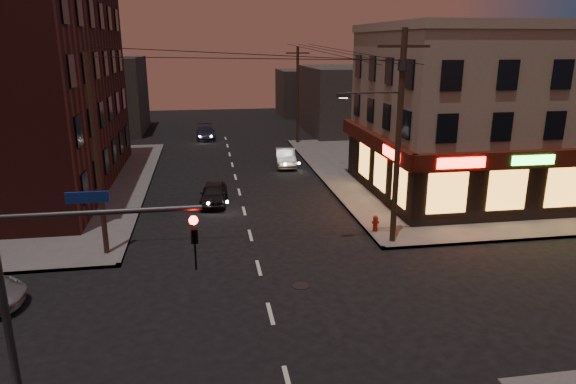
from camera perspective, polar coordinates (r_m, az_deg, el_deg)
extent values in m
plane|color=black|center=(19.25, -1.97, -13.36)|extent=(120.00, 120.00, 0.00)
cube|color=#514F4C|center=(41.94, 19.60, 2.34)|extent=(24.00, 28.00, 0.15)
cube|color=gray|center=(35.37, 21.73, 8.07)|extent=(15.00, 12.00, 10.00)
cube|color=gray|center=(35.11, 22.66, 16.55)|extent=(15.20, 12.20, 0.50)
cube|color=black|center=(31.12, 26.59, 0.27)|extent=(15.12, 0.25, 3.40)
cube|color=black|center=(32.83, 9.86, 2.55)|extent=(0.25, 12.12, 3.40)
cube|color=#44130B|center=(30.49, 27.34, 3.37)|extent=(15.60, 0.50, 0.90)
cube|color=#44130B|center=(32.36, 9.51, 5.63)|extent=(0.50, 12.60, 0.90)
cube|color=#FF140C|center=(27.45, 18.71, 3.08)|extent=(2.60, 0.06, 0.55)
cube|color=#26FF3F|center=(29.52, 25.61, 3.22)|extent=(2.40, 0.06, 0.50)
cube|color=#FF140C|center=(28.76, 11.40, 4.20)|extent=(0.06, 2.60, 0.55)
cube|color=#FF9E38|center=(30.63, 25.86, 0.33)|extent=(12.40, 0.08, 2.20)
cube|color=#FF9E38|center=(31.84, 10.19, 2.29)|extent=(0.08, 8.40, 2.20)
cube|color=#421715|center=(37.82, -28.93, 9.97)|extent=(12.00, 20.00, 13.00)
cube|color=#3F3D3A|center=(57.23, 7.19, 10.15)|extent=(10.00, 12.00, 7.00)
cube|color=#3F3D3A|center=(59.87, -20.09, 10.05)|extent=(9.00, 10.00, 8.00)
cube|color=#3F3D3A|center=(70.33, 2.34, 10.98)|extent=(8.00, 8.00, 6.00)
cylinder|color=#382619|center=(24.48, 12.16, 5.65)|extent=(0.28, 0.28, 10.00)
cube|color=#382619|center=(24.09, 12.77, 15.51)|extent=(2.40, 0.12, 0.12)
cylinder|color=#333538|center=(24.11, 12.65, 13.61)|extent=(0.44, 0.44, 0.50)
cylinder|color=#333538|center=(23.74, 9.50, 10.84)|extent=(2.60, 0.10, 0.10)
cube|color=#333538|center=(23.34, 6.17, 10.63)|extent=(0.60, 0.25, 0.18)
cube|color=#FFD88C|center=(23.35, 6.16, 10.38)|extent=(0.35, 0.15, 0.04)
cylinder|color=#382619|center=(49.64, 1.07, 10.68)|extent=(0.26, 0.26, 9.00)
cylinder|color=#382619|center=(24.08, -20.47, 3.59)|extent=(0.24, 0.24, 9.00)
cylinder|color=#333538|center=(13.48, -28.55, -13.86)|extent=(0.18, 0.18, 6.40)
cylinder|color=#333538|center=(11.79, -20.29, -2.15)|extent=(4.40, 0.12, 0.12)
imported|color=black|center=(11.72, -10.40, -4.07)|extent=(0.16, 0.20, 1.00)
sphere|color=#FF0C05|center=(11.52, -10.47, -3.11)|extent=(0.20, 0.20, 0.20)
cube|color=navy|center=(11.73, -21.41, -0.56)|extent=(0.90, 0.05, 0.25)
imported|color=black|center=(31.58, -8.25, -0.18)|extent=(1.91, 3.96, 1.30)
imported|color=gray|center=(40.98, -0.30, 3.88)|extent=(1.83, 4.35, 1.40)
imported|color=#1C2138|center=(53.40, -9.13, 6.56)|extent=(1.94, 4.60, 1.32)
cylinder|color=#9E210E|center=(26.86, 9.67, -3.59)|extent=(0.26, 0.26, 0.67)
sphere|color=#9E210E|center=(26.74, 9.71, -2.85)|extent=(0.27, 0.27, 0.27)
cylinder|color=#9E210E|center=(26.82, 9.69, -3.32)|extent=(0.37, 0.16, 0.13)
cylinder|color=#9E210E|center=(26.82, 9.69, -3.32)|extent=(0.16, 0.37, 0.13)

